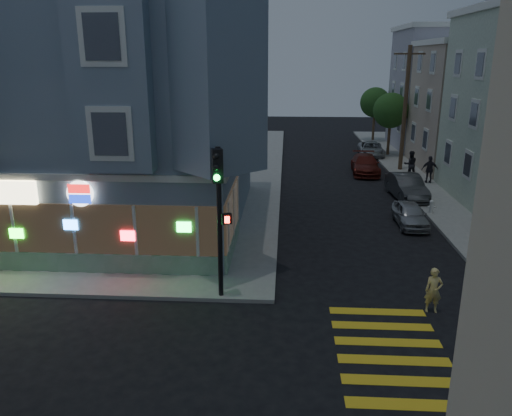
# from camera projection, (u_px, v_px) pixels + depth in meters

# --- Properties ---
(ground) EXTENTS (120.00, 120.00, 0.00)m
(ground) POSITION_uv_depth(u_px,v_px,m) (178.00, 331.00, 15.77)
(ground) COLOR black
(ground) RESTS_ON ground
(sidewalk_nw) EXTENTS (33.00, 42.00, 0.15)m
(sidewalk_nw) POSITION_uv_depth(u_px,v_px,m) (68.00, 168.00, 38.51)
(sidewalk_nw) COLOR gray
(sidewalk_nw) RESTS_ON ground
(corner_building) EXTENTS (14.60, 14.60, 11.40)m
(corner_building) POSITION_uv_depth(u_px,v_px,m) (100.00, 109.00, 24.93)
(corner_building) COLOR gray
(corner_building) RESTS_ON sidewalk_nw
(row_house_c) EXTENTS (12.00, 8.60, 9.00)m
(row_house_c) POSITION_uv_depth(u_px,v_px,m) (504.00, 108.00, 37.17)
(row_house_c) COLOR tan
(row_house_c) RESTS_ON sidewalk_ne
(row_house_d) EXTENTS (12.00, 8.60, 10.50)m
(row_house_d) POSITION_uv_depth(u_px,v_px,m) (464.00, 90.00, 45.55)
(row_house_d) COLOR gray
(row_house_d) RESTS_ON sidewalk_ne
(utility_pole) EXTENTS (2.20, 0.30, 9.00)m
(utility_pole) POSITION_uv_depth(u_px,v_px,m) (405.00, 107.00, 36.61)
(utility_pole) COLOR #4C3826
(utility_pole) RESTS_ON sidewalk_ne
(street_tree_near) EXTENTS (3.00, 3.00, 5.30)m
(street_tree_near) POSITION_uv_depth(u_px,v_px,m) (391.00, 111.00, 42.58)
(street_tree_near) COLOR #4C3826
(street_tree_near) RESTS_ON sidewalk_ne
(street_tree_far) EXTENTS (3.00, 3.00, 5.30)m
(street_tree_far) POSITION_uv_depth(u_px,v_px,m) (375.00, 103.00, 50.23)
(street_tree_far) COLOR #4C3826
(street_tree_far) RESTS_ON sidewalk_ne
(running_child) EXTENTS (0.60, 0.42, 1.57)m
(running_child) POSITION_uv_depth(u_px,v_px,m) (434.00, 290.00, 16.78)
(running_child) COLOR #E6CD75
(running_child) RESTS_ON ground
(pedestrian_a) EXTENTS (0.95, 0.75, 1.90)m
(pedestrian_a) POSITION_uv_depth(u_px,v_px,m) (410.00, 164.00, 35.02)
(pedestrian_a) COLOR black
(pedestrian_a) RESTS_ON sidewalk_ne
(pedestrian_b) EXTENTS (1.09, 0.50, 1.83)m
(pedestrian_b) POSITION_uv_depth(u_px,v_px,m) (430.00, 170.00, 33.55)
(pedestrian_b) COLOR #26232C
(pedestrian_b) RESTS_ON sidewalk_ne
(parked_car_a) EXTENTS (1.44, 3.51, 1.19)m
(parked_car_a) POSITION_uv_depth(u_px,v_px,m) (410.00, 214.00, 25.52)
(parked_car_a) COLOR #9DA0A4
(parked_car_a) RESTS_ON ground
(parked_car_b) EXTENTS (1.92, 4.63, 1.49)m
(parked_car_b) POSITION_uv_depth(u_px,v_px,m) (407.00, 187.00, 30.39)
(parked_car_b) COLOR #37393C
(parked_car_b) RESTS_ON ground
(parked_car_c) EXTENTS (2.24, 4.88, 1.38)m
(parked_car_c) POSITION_uv_depth(u_px,v_px,m) (365.00, 164.00, 36.96)
(parked_car_c) COLOR #5F1D15
(parked_car_c) RESTS_ON ground
(parked_car_d) EXTENTS (2.35, 4.62, 1.25)m
(parked_car_d) POSITION_uv_depth(u_px,v_px,m) (371.00, 149.00, 43.41)
(parked_car_d) COLOR #9EA3A9
(parked_car_d) RESTS_ON ground
(traffic_signal) EXTENTS (0.67, 0.60, 5.35)m
(traffic_signal) POSITION_uv_depth(u_px,v_px,m) (219.00, 199.00, 16.69)
(traffic_signal) COLOR black
(traffic_signal) RESTS_ON sidewalk_nw
(fire_hydrant) EXTENTS (0.42, 0.24, 0.72)m
(fire_hydrant) POSITION_uv_depth(u_px,v_px,m) (432.00, 206.00, 27.20)
(fire_hydrant) COLOR white
(fire_hydrant) RESTS_ON sidewalk_ne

